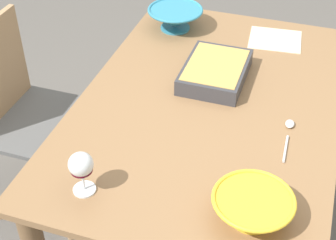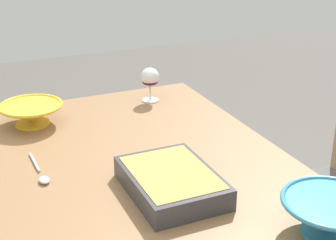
{
  "view_description": "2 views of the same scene",
  "coord_description": "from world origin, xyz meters",
  "px_view_note": "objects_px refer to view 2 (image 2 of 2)",
  "views": [
    {
      "loc": [
        1.43,
        0.32,
        1.82
      ],
      "look_at": [
        0.19,
        -0.1,
        0.78
      ],
      "focal_mm": 54.02,
      "sensor_mm": 36.0,
      "label": 1
    },
    {
      "loc": [
        -1.25,
        0.48,
        1.48
      ],
      "look_at": [
        0.13,
        -0.13,
        0.84
      ],
      "focal_mm": 54.3,
      "sensor_mm": 36.0,
      "label": 2
    }
  ],
  "objects_px": {
    "casserole_dish": "(171,181)",
    "serving_spoon": "(41,174)",
    "dining_table": "(146,208)",
    "mixing_bowl": "(32,113)",
    "wine_glass": "(150,79)",
    "small_bowl": "(330,215)"
  },
  "relations": [
    {
      "from": "mixing_bowl",
      "to": "small_bowl",
      "type": "relative_size",
      "value": 0.94
    },
    {
      "from": "casserole_dish",
      "to": "serving_spoon",
      "type": "bearing_deg",
      "value": 52.83
    },
    {
      "from": "wine_glass",
      "to": "casserole_dish",
      "type": "distance_m",
      "value": 0.72
    },
    {
      "from": "wine_glass",
      "to": "small_bowl",
      "type": "height_order",
      "value": "wine_glass"
    },
    {
      "from": "dining_table",
      "to": "wine_glass",
      "type": "relative_size",
      "value": 9.93
    },
    {
      "from": "mixing_bowl",
      "to": "serving_spoon",
      "type": "xyz_separation_m",
      "value": [
        -0.4,
        0.05,
        -0.04
      ]
    },
    {
      "from": "mixing_bowl",
      "to": "small_bowl",
      "type": "xyz_separation_m",
      "value": [
        -0.96,
        -0.53,
        0.01
      ]
    },
    {
      "from": "casserole_dish",
      "to": "serving_spoon",
      "type": "height_order",
      "value": "casserole_dish"
    },
    {
      "from": "dining_table",
      "to": "serving_spoon",
      "type": "height_order",
      "value": "serving_spoon"
    },
    {
      "from": "small_bowl",
      "to": "dining_table",
      "type": "bearing_deg",
      "value": 30.86
    },
    {
      "from": "dining_table",
      "to": "casserole_dish",
      "type": "bearing_deg",
      "value": -172.38
    },
    {
      "from": "small_bowl",
      "to": "serving_spoon",
      "type": "height_order",
      "value": "small_bowl"
    },
    {
      "from": "casserole_dish",
      "to": "mixing_bowl",
      "type": "distance_m",
      "value": 0.68
    },
    {
      "from": "wine_glass",
      "to": "mixing_bowl",
      "type": "xyz_separation_m",
      "value": [
        -0.05,
        0.48,
        -0.05
      ]
    },
    {
      "from": "casserole_dish",
      "to": "mixing_bowl",
      "type": "relative_size",
      "value": 1.37
    },
    {
      "from": "wine_glass",
      "to": "small_bowl",
      "type": "xyz_separation_m",
      "value": [
        -1.01,
        -0.05,
        -0.04
      ]
    },
    {
      "from": "wine_glass",
      "to": "dining_table",
      "type": "bearing_deg",
      "value": 156.38
    },
    {
      "from": "casserole_dish",
      "to": "wine_glass",
      "type": "bearing_deg",
      "value": -17.55
    },
    {
      "from": "wine_glass",
      "to": "serving_spoon",
      "type": "xyz_separation_m",
      "value": [
        -0.45,
        0.53,
        -0.09
      ]
    },
    {
      "from": "dining_table",
      "to": "mixing_bowl",
      "type": "height_order",
      "value": "mixing_bowl"
    },
    {
      "from": "dining_table",
      "to": "casserole_dish",
      "type": "relative_size",
      "value": 4.46
    },
    {
      "from": "dining_table",
      "to": "wine_glass",
      "type": "bearing_deg",
      "value": -23.62
    }
  ]
}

